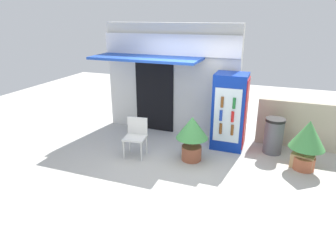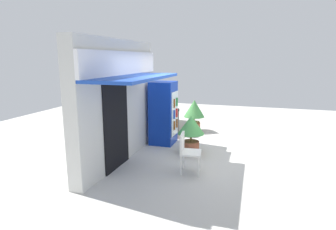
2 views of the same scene
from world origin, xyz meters
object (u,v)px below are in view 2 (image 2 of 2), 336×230
cardboard_box (193,126)px  plastic_chair (187,150)px  drink_cooler (164,113)px  potted_plant_near_shop (191,130)px  trash_bin (173,121)px  potted_plant_curbside (194,111)px

cardboard_box → plastic_chair: bearing=-169.7°
drink_cooler → potted_plant_near_shop: drink_cooler is taller
potted_plant_near_shop → cardboard_box: size_ratio=2.27×
potted_plant_near_shop → trash_bin: potted_plant_near_shop is taller
potted_plant_curbside → cardboard_box: 0.51m
potted_plant_curbside → cardboard_box: bearing=127.0°
plastic_chair → trash_bin: (2.84, 1.16, -0.09)m
potted_plant_curbside → plastic_chair: bearing=-170.3°
drink_cooler → potted_plant_curbside: bearing=-18.2°
drink_cooler → potted_plant_curbside: 1.72m
cardboard_box → drink_cooler: bearing=162.6°
potted_plant_near_shop → drink_cooler: bearing=56.2°
potted_plant_curbside → cardboard_box: (-0.02, 0.03, -0.51)m
potted_plant_curbside → trash_bin: (-0.62, 0.56, -0.25)m
potted_plant_near_shop → trash_bin: size_ratio=1.19×
potted_plant_near_shop → cardboard_box: (2.22, 0.43, -0.47)m
plastic_chair → potted_plant_curbside: 3.51m
potted_plant_near_shop → cardboard_box: potted_plant_near_shop is taller
drink_cooler → trash_bin: bearing=1.8°
trash_bin → cardboard_box: (0.59, -0.53, -0.26)m
trash_bin → cardboard_box: size_ratio=1.90×
drink_cooler → trash_bin: 1.10m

